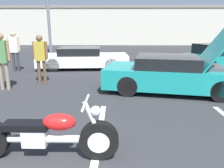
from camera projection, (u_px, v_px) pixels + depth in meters
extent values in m
cube|color=beige|center=(102.00, 26.00, 26.64)|extent=(32.00, 4.00, 4.40)
cube|color=slate|center=(102.00, 8.00, 26.12)|extent=(32.00, 4.20, 0.30)
cylinder|color=black|center=(99.00, 140.00, 3.33)|extent=(0.60, 0.16, 0.60)
cylinder|color=silver|center=(99.00, 140.00, 3.33)|extent=(0.33, 0.17, 0.33)
cylinder|color=silver|center=(44.00, 139.00, 3.34)|extent=(1.44, 0.12, 0.12)
cube|color=silver|center=(36.00, 136.00, 3.34)|extent=(0.36, 0.24, 0.28)
ellipsoid|color=red|center=(59.00, 122.00, 3.27)|extent=(0.50, 0.28, 0.26)
cube|color=black|center=(26.00, 126.00, 3.29)|extent=(0.68, 0.26, 0.10)
cylinder|color=silver|center=(93.00, 121.00, 3.25)|extent=(0.31, 0.07, 0.62)
cylinder|color=silver|center=(86.00, 102.00, 3.18)|extent=(0.04, 0.70, 0.04)
sphere|color=silver|center=(96.00, 111.00, 3.21)|extent=(0.16, 0.16, 0.16)
cylinder|color=silver|center=(23.00, 139.00, 3.47)|extent=(1.10, 0.09, 0.09)
cube|color=teal|center=(171.00, 77.00, 6.89)|extent=(4.40, 2.59, 0.60)
cube|color=black|center=(167.00, 62.00, 6.80)|extent=(2.13, 1.98, 0.35)
cylinder|color=black|center=(221.00, 91.00, 5.91)|extent=(0.63, 0.33, 0.60)
cylinder|color=black|center=(208.00, 78.00, 7.44)|extent=(0.63, 0.33, 0.60)
cylinder|color=black|center=(128.00, 86.00, 6.42)|extent=(0.63, 0.33, 0.60)
cylinder|color=black|center=(134.00, 75.00, 7.95)|extent=(0.63, 0.33, 0.60)
cube|color=teal|center=(215.00, 49.00, 6.43)|extent=(1.16, 1.83, 1.21)
cube|color=#4C4C51|center=(211.00, 70.00, 6.60)|extent=(0.78, 1.11, 0.28)
cube|color=teal|center=(221.00, 60.00, 10.56)|extent=(4.78, 3.19, 0.57)
cube|color=black|center=(220.00, 49.00, 10.37)|extent=(2.42, 2.15, 0.48)
cylinder|color=black|center=(210.00, 67.00, 9.47)|extent=(0.68, 0.43, 0.64)
cylinder|color=black|center=(187.00, 62.00, 10.82)|extent=(0.68, 0.43, 0.64)
cube|color=white|center=(84.00, 60.00, 10.81)|extent=(4.43, 2.11, 0.52)
cube|color=black|center=(80.00, 51.00, 10.69)|extent=(2.05, 1.76, 0.35)
cylinder|color=black|center=(111.00, 65.00, 10.14)|extent=(0.62, 0.26, 0.60)
cylinder|color=black|center=(110.00, 60.00, 11.68)|extent=(0.62, 0.26, 0.60)
cylinder|color=black|center=(53.00, 65.00, 10.00)|extent=(0.62, 0.26, 0.60)
cylinder|color=black|center=(59.00, 60.00, 11.55)|extent=(0.62, 0.26, 0.60)
cylinder|color=gray|center=(1.00, 77.00, 7.02)|extent=(0.12, 0.12, 0.88)
cylinder|color=gray|center=(7.00, 77.00, 7.02)|extent=(0.12, 0.12, 0.88)
cube|color=#4C7F47|center=(1.00, 52.00, 6.82)|extent=(0.36, 0.20, 0.70)
cylinder|color=#9E704C|center=(8.00, 51.00, 6.81)|extent=(0.08, 0.08, 0.63)
cylinder|color=brown|center=(39.00, 72.00, 7.79)|extent=(0.12, 0.12, 0.84)
cylinder|color=brown|center=(45.00, 72.00, 7.78)|extent=(0.12, 0.12, 0.84)
cube|color=#B29933|center=(40.00, 51.00, 7.60)|extent=(0.36, 0.20, 0.67)
cylinder|color=brown|center=(34.00, 50.00, 7.59)|extent=(0.08, 0.08, 0.60)
cylinder|color=brown|center=(46.00, 50.00, 7.59)|extent=(0.08, 0.08, 0.60)
sphere|color=brown|center=(39.00, 38.00, 7.49)|extent=(0.23, 0.23, 0.23)
cylinder|color=#333338|center=(14.00, 62.00, 10.03)|extent=(0.12, 0.12, 0.87)
cylinder|color=#333338|center=(18.00, 62.00, 10.03)|extent=(0.12, 0.12, 0.87)
cube|color=white|center=(14.00, 45.00, 9.83)|extent=(0.36, 0.20, 0.69)
cylinder|color=tan|center=(9.00, 44.00, 9.83)|extent=(0.08, 0.08, 0.62)
cylinder|color=tan|center=(19.00, 44.00, 9.82)|extent=(0.08, 0.08, 0.62)
sphere|color=tan|center=(13.00, 34.00, 9.72)|extent=(0.24, 0.24, 0.24)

